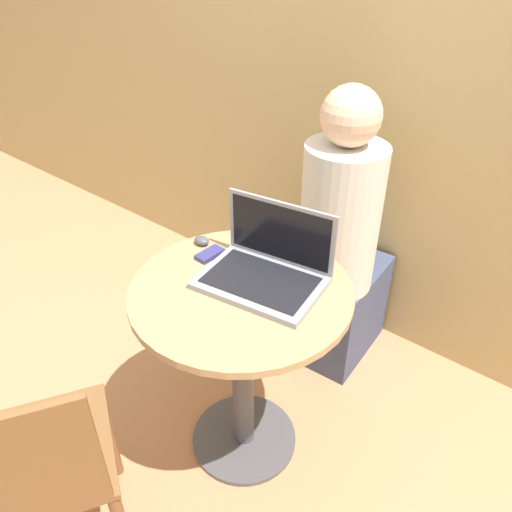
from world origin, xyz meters
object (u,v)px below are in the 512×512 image
at_px(laptop, 267,267).
at_px(chair_empty, 39,475).
at_px(cell_phone, 210,254).
at_px(person_seated, 341,258).

bearing_deg(laptop, chair_empty, -104.13).
bearing_deg(cell_phone, laptop, 4.14).
distance_m(laptop, person_seated, 0.59).
bearing_deg(person_seated, cell_phone, -110.44).
distance_m(laptop, cell_phone, 0.23).
height_order(cell_phone, person_seated, person_seated).
bearing_deg(cell_phone, chair_empty, -87.28).
relative_size(laptop, cell_phone, 3.98).
relative_size(cell_phone, chair_empty, 0.12).
xyz_separation_m(cell_phone, person_seated, (0.20, 0.55, -0.22)).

